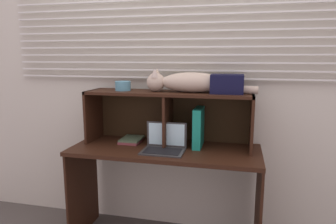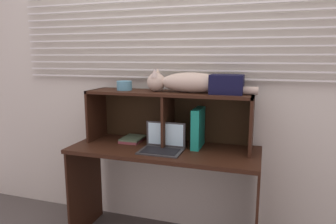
# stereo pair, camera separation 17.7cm
# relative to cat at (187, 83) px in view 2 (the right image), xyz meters

# --- Properties ---
(back_panel_with_blinds) EXTENTS (4.40, 0.08, 2.50)m
(back_panel_with_blinds) POSITION_rel_cat_xyz_m (-0.14, 0.21, -0.01)
(back_panel_with_blinds) COLOR beige
(back_panel_with_blinds) RESTS_ON ground
(desk) EXTENTS (1.41, 0.55, 0.78)m
(desk) POSITION_rel_cat_xyz_m (-0.14, -0.11, -0.64)
(desk) COLOR black
(desk) RESTS_ON ground
(hutch_shelf_unit) EXTENTS (1.27, 0.31, 0.41)m
(hutch_shelf_unit) POSITION_rel_cat_xyz_m (-0.14, 0.03, -0.20)
(hutch_shelf_unit) COLOR black
(hutch_shelf_unit) RESTS_ON desk
(cat) EXTENTS (0.82, 0.16, 0.17)m
(cat) POSITION_rel_cat_xyz_m (0.00, 0.00, 0.00)
(cat) COLOR #BBA792
(cat) RESTS_ON hutch_shelf_unit
(laptop) EXTENTS (0.30, 0.23, 0.20)m
(laptop) POSITION_rel_cat_xyz_m (-0.13, -0.16, -0.45)
(laptop) COLOR #2F2F2F
(laptop) RESTS_ON desk
(binder_upright) EXTENTS (0.06, 0.24, 0.30)m
(binder_upright) POSITION_rel_cat_xyz_m (0.09, 0.00, -0.34)
(binder_upright) COLOR #15826B
(binder_upright) RESTS_ON desk
(book_stack) EXTENTS (0.16, 0.21, 0.03)m
(book_stack) POSITION_rel_cat_xyz_m (-0.45, -0.01, -0.47)
(book_stack) COLOR brown
(book_stack) RESTS_ON desk
(small_basket) EXTENTS (0.12, 0.12, 0.07)m
(small_basket) POSITION_rel_cat_xyz_m (-0.51, 0.00, -0.04)
(small_basket) COLOR teal
(small_basket) RESTS_ON hutch_shelf_unit
(storage_box) EXTENTS (0.23, 0.18, 0.14)m
(storage_box) POSITION_rel_cat_xyz_m (0.30, 0.00, -0.01)
(storage_box) COLOR black
(storage_box) RESTS_ON hutch_shelf_unit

